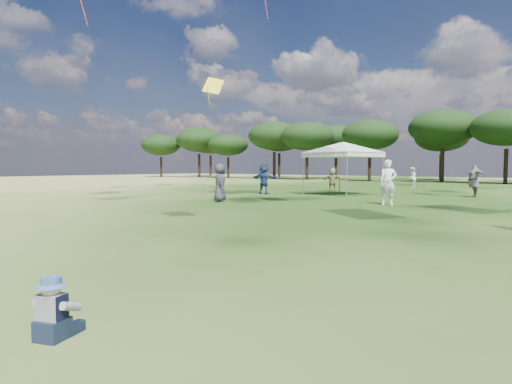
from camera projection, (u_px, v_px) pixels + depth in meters
tent_left at (343, 144)px, 23.76m from camera, size 6.45×6.45×3.25m
toddler at (54, 311)px, 3.90m from camera, size 0.44×0.47×0.58m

